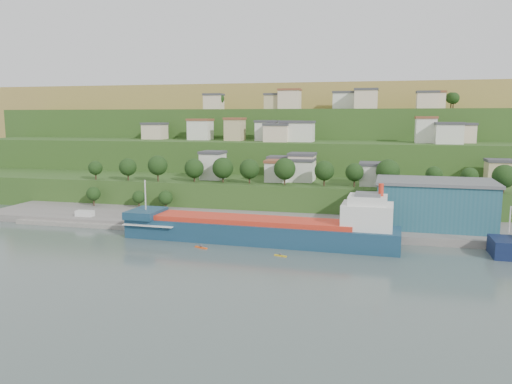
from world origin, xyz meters
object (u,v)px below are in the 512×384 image
(caravan, at_px, (85,215))
(kayak_orange, at_px, (201,247))
(cargo_ship_near, at_px, (267,231))
(warehouse, at_px, (434,203))

(caravan, bearing_deg, kayak_orange, -25.71)
(cargo_ship_near, distance_m, caravan, 59.40)
(cargo_ship_near, distance_m, kayak_orange, 17.35)
(warehouse, distance_m, kayak_orange, 64.41)
(warehouse, relative_size, kayak_orange, 8.79)
(cargo_ship_near, bearing_deg, kayak_orange, -145.30)
(cargo_ship_near, height_order, warehouse, cargo_ship_near)
(warehouse, distance_m, caravan, 101.40)
(warehouse, bearing_deg, cargo_ship_near, -152.88)
(caravan, relative_size, kayak_orange, 1.52)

